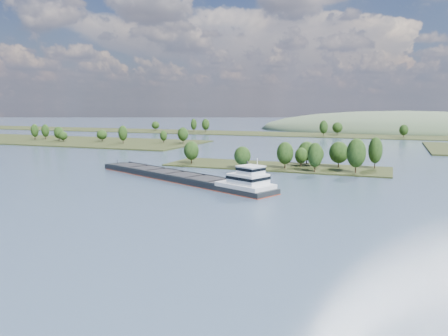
% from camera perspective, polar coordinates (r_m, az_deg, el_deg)
% --- Properties ---
extents(ground, '(1800.00, 1800.00, 0.00)m').
position_cam_1_polar(ground, '(142.80, 0.64, -3.03)').
color(ground, '#334558').
rests_on(ground, ground).
extents(tree_island, '(100.00, 32.42, 15.33)m').
position_cam_1_polar(tree_island, '(195.96, 8.92, 1.17)').
color(tree_island, black).
rests_on(tree_island, ground).
extents(left_bank, '(300.00, 80.00, 15.51)m').
position_cam_1_polar(left_bank, '(389.22, -24.53, 3.51)').
color(left_bank, black).
rests_on(left_bank, ground).
extents(back_shoreline, '(900.00, 60.00, 15.57)m').
position_cam_1_polar(back_shoreline, '(413.92, 15.45, 4.16)').
color(back_shoreline, black).
rests_on(back_shoreline, ground).
extents(hill_west, '(320.00, 160.00, 44.00)m').
position_cam_1_polar(hill_west, '(512.07, 22.40, 4.47)').
color(hill_west, '#43563B').
rests_on(hill_west, ground).
extents(cargo_barge, '(86.60, 46.71, 12.20)m').
position_cam_1_polar(cargo_barge, '(160.83, -4.69, -1.23)').
color(cargo_barge, black).
rests_on(cargo_barge, ground).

